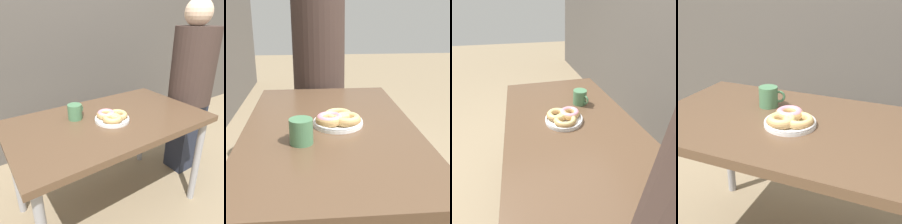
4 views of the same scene
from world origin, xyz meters
The scene contains 3 objects.
dining_table centered at (0.00, 0.11, 0.66)m, with size 1.27×0.74×0.73m.
donut_plate centered at (0.00, 0.07, 0.76)m, with size 0.24×0.24×0.06m.
coffee_mug centered at (-0.18, 0.23, 0.78)m, with size 0.12×0.09×0.10m.
Camera 4 is at (0.48, -1.01, 1.29)m, focal length 50.00 mm.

